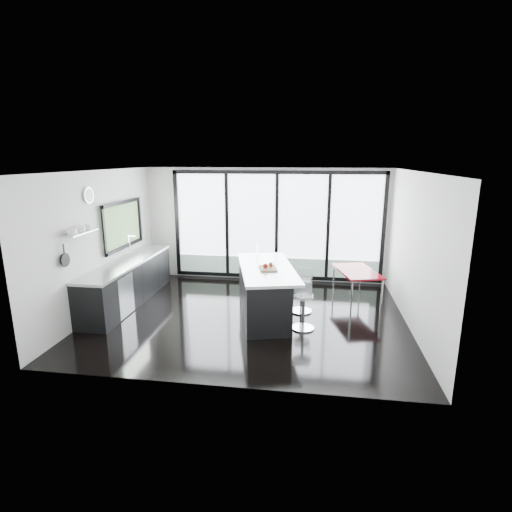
% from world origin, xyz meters
% --- Properties ---
extents(floor, '(6.00, 5.00, 0.00)m').
position_xyz_m(floor, '(0.00, 0.00, 0.00)').
color(floor, black).
rests_on(floor, ground).
extents(ceiling, '(6.00, 5.00, 0.00)m').
position_xyz_m(ceiling, '(0.00, 0.00, 2.80)').
color(ceiling, white).
rests_on(ceiling, wall_back).
extents(wall_back, '(6.00, 0.09, 2.80)m').
position_xyz_m(wall_back, '(0.27, 2.47, 1.27)').
color(wall_back, beige).
rests_on(wall_back, ground).
extents(wall_front, '(6.00, 0.00, 2.80)m').
position_xyz_m(wall_front, '(0.00, -2.50, 1.40)').
color(wall_front, beige).
rests_on(wall_front, ground).
extents(wall_left, '(0.26, 5.00, 2.80)m').
position_xyz_m(wall_left, '(-2.97, 0.27, 1.56)').
color(wall_left, beige).
rests_on(wall_left, ground).
extents(wall_right, '(0.00, 5.00, 2.80)m').
position_xyz_m(wall_right, '(3.00, 0.00, 1.40)').
color(wall_right, beige).
rests_on(wall_right, ground).
extents(counter_cabinets, '(0.69, 3.24, 1.36)m').
position_xyz_m(counter_cabinets, '(-2.67, 0.40, 0.46)').
color(counter_cabinets, black).
rests_on(counter_cabinets, floor).
extents(island, '(1.54, 2.55, 1.26)m').
position_xyz_m(island, '(0.25, 0.17, 0.49)').
color(island, black).
rests_on(island, floor).
extents(bar_stool_near, '(0.46, 0.46, 0.65)m').
position_xyz_m(bar_stool_near, '(1.07, -0.44, 0.32)').
color(bar_stool_near, silver).
rests_on(bar_stool_near, floor).
extents(bar_stool_far, '(0.54, 0.54, 0.68)m').
position_xyz_m(bar_stool_far, '(1.01, 0.39, 0.34)').
color(bar_stool_far, silver).
rests_on(bar_stool_far, floor).
extents(red_table, '(1.04, 1.43, 0.69)m').
position_xyz_m(red_table, '(2.16, 1.20, 0.34)').
color(red_table, maroon).
rests_on(red_table, floor).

